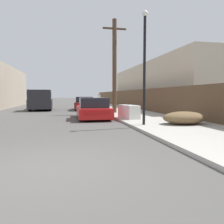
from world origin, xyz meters
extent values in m
plane|color=#4F4C49|center=(0.00, 0.00, 0.00)|extent=(220.00, 220.00, 0.00)
cube|color=#ADA89E|center=(5.30, 23.50, 0.06)|extent=(4.20, 63.00, 0.12)
cube|color=silver|center=(3.87, 7.67, 0.49)|extent=(0.91, 1.76, 0.74)
cube|color=white|center=(3.87, 7.67, 0.87)|extent=(0.87, 1.69, 0.03)
cube|color=#333335|center=(3.98, 8.22, 0.90)|extent=(0.06, 0.20, 0.02)
cube|color=gray|center=(3.83, 7.94, 0.89)|extent=(0.69, 0.17, 0.01)
cube|color=gray|center=(3.91, 7.42, 0.89)|extent=(0.69, 0.17, 0.01)
cube|color=red|center=(1.96, 9.14, 0.43)|extent=(1.96, 4.25, 0.58)
cube|color=black|center=(1.96, 8.76, 1.01)|extent=(1.66, 2.05, 0.58)
cube|color=#B21414|center=(1.93, 7.02, 0.53)|extent=(1.47, 0.05, 0.20)
cylinder|color=black|center=(1.16, 10.46, 0.30)|extent=(0.21, 0.61, 0.61)
cylinder|color=black|center=(2.81, 10.43, 0.30)|extent=(0.21, 0.61, 0.61)
cylinder|color=black|center=(1.12, 7.85, 0.30)|extent=(0.21, 0.61, 0.61)
cylinder|color=black|center=(2.77, 7.82, 0.30)|extent=(0.21, 0.61, 0.61)
cube|color=#5B1E19|center=(2.14, 17.38, 0.47)|extent=(2.19, 4.66, 0.64)
cube|color=black|center=(2.12, 17.20, 1.04)|extent=(1.77, 2.65, 0.50)
cube|color=#B21414|center=(1.95, 15.11, 0.58)|extent=(1.42, 0.15, 0.22)
cylinder|color=black|center=(1.47, 18.85, 0.33)|extent=(0.25, 0.67, 0.66)
cylinder|color=black|center=(3.04, 18.71, 0.33)|extent=(0.25, 0.67, 0.66)
cylinder|color=black|center=(1.24, 16.05, 0.33)|extent=(0.25, 0.67, 0.66)
cylinder|color=black|center=(2.81, 15.92, 0.33)|extent=(0.25, 0.67, 0.66)
cube|color=#232328|center=(-2.05, 18.24, 0.64)|extent=(2.31, 5.79, 0.84)
cube|color=#232328|center=(-1.99, 16.67, 1.50)|extent=(2.06, 2.65, 0.87)
cube|color=black|center=(-1.99, 16.67, 1.52)|extent=(2.10, 2.60, 0.48)
cylinder|color=black|center=(-1.10, 16.50, 0.43)|extent=(0.29, 0.88, 0.87)
cylinder|color=black|center=(-2.87, 16.43, 0.43)|extent=(0.29, 0.88, 0.87)
cylinder|color=black|center=(-1.24, 20.04, 0.43)|extent=(0.29, 0.88, 0.87)
cylinder|color=black|center=(-3.01, 19.97, 0.43)|extent=(0.29, 0.88, 0.87)
cylinder|color=#4C3826|center=(4.00, 12.03, 3.64)|extent=(0.32, 0.32, 7.04)
cube|color=#4C3826|center=(4.00, 12.03, 6.46)|extent=(1.80, 0.12, 0.12)
cylinder|color=black|center=(3.77, 4.90, 2.51)|extent=(0.12, 0.12, 4.78)
sphere|color=white|center=(3.77, 4.90, 5.03)|extent=(0.26, 0.26, 0.26)
ellipsoid|color=brown|center=(5.67, 4.71, 0.41)|extent=(2.04, 1.38, 0.59)
cube|color=brown|center=(7.25, 19.79, 1.06)|extent=(0.08, 43.05, 1.88)
cube|color=beige|center=(11.57, 19.50, 2.47)|extent=(6.00, 21.87, 4.94)
cylinder|color=#282D42|center=(4.71, 24.61, 0.51)|extent=(0.28, 0.28, 0.78)
cylinder|color=beige|center=(4.71, 24.61, 1.20)|extent=(0.34, 0.34, 0.61)
sphere|color=tan|center=(4.71, 24.61, 1.63)|extent=(0.23, 0.23, 0.23)
camera|label=1|loc=(0.31, -4.43, 1.46)|focal=35.00mm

